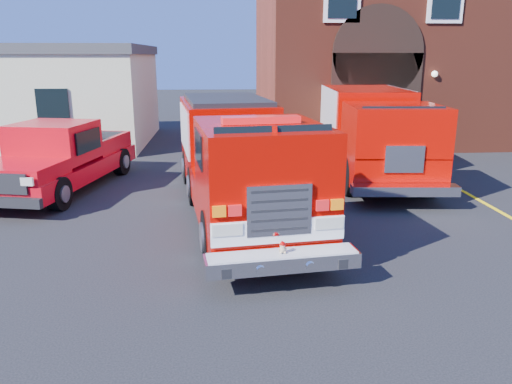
{
  "coord_description": "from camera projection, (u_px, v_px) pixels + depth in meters",
  "views": [
    {
      "loc": [
        -0.7,
        -10.66,
        3.9
      ],
      "look_at": [
        0.0,
        -1.2,
        1.3
      ],
      "focal_mm": 35.0,
      "sensor_mm": 36.0,
      "label": 1
    }
  ],
  "objects": [
    {
      "name": "pickup_truck",
      "position": [
        61.0,
        158.0,
        14.83
      ],
      "size": [
        3.49,
        6.58,
        2.05
      ],
      "color": "black",
      "rests_on": "ground"
    },
    {
      "name": "parking_stripe_near",
      "position": [
        503.0,
        213.0,
        12.76
      ],
      "size": [
        0.12,
        3.0,
        0.01
      ],
      "primitive_type": "cube",
      "color": "yellow",
      "rests_on": "ground"
    },
    {
      "name": "parking_stripe_mid",
      "position": [
        450.0,
        184.0,
        15.65
      ],
      "size": [
        0.12,
        3.0,
        0.01
      ],
      "primitive_type": "cube",
      "color": "yellow",
      "rests_on": "ground"
    },
    {
      "name": "secondary_truck",
      "position": [
        370.0,
        129.0,
        16.81
      ],
      "size": [
        3.3,
        8.77,
        2.79
      ],
      "color": "black",
      "rests_on": "ground"
    },
    {
      "name": "fire_station",
      "position": [
        417.0,
        48.0,
        24.3
      ],
      "size": [
        15.2,
        10.2,
        8.45
      ],
      "color": "maroon",
      "rests_on": "ground"
    },
    {
      "name": "fire_engine",
      "position": [
        238.0,
        157.0,
        12.47
      ],
      "size": [
        3.6,
        9.26,
        2.78
      ],
      "color": "black",
      "rests_on": "ground"
    },
    {
      "name": "side_building",
      "position": [
        35.0,
        94.0,
        22.62
      ],
      "size": [
        10.2,
        8.2,
        4.35
      ],
      "color": "beige",
      "rests_on": "ground"
    },
    {
      "name": "parking_stripe_far",
      "position": [
        414.0,
        164.0,
        18.53
      ],
      "size": [
        0.12,
        3.0,
        0.01
      ],
      "primitive_type": "cube",
      "color": "yellow",
      "rests_on": "ground"
    },
    {
      "name": "ground",
      "position": [
        252.0,
        233.0,
        11.34
      ],
      "size": [
        100.0,
        100.0,
        0.0
      ],
      "primitive_type": "plane",
      "color": "black",
      "rests_on": "ground"
    }
  ]
}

